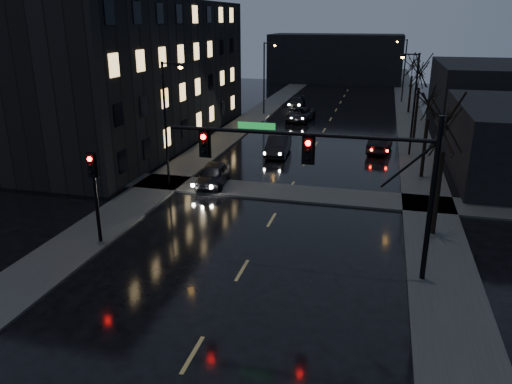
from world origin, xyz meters
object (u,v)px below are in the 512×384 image
Objects in this scene: oncoming_car_b at (278,146)px; lead_car at (380,144)px; oncoming_car_c at (300,114)px; oncoming_car_a at (213,175)px; oncoming_car_d at (297,102)px.

oncoming_car_b reaches higher than lead_car.
oncoming_car_b is 0.91× the size of oncoming_car_c.
oncoming_car_a reaches higher than lead_car.
oncoming_car_a is at bearing -93.55° from oncoming_car_d.
oncoming_car_a is 0.92× the size of oncoming_car_b.
oncoming_car_a is 0.84× the size of oncoming_car_c.
oncoming_car_b is 14.56m from oncoming_car_c.
oncoming_car_d is (-1.83, 8.62, -0.08)m from oncoming_car_c.
oncoming_car_c is 14.49m from lead_car.
oncoming_car_d is (-2.43, 23.16, -0.14)m from oncoming_car_b.
oncoming_car_d is at bearing 92.60° from oncoming_car_b.
oncoming_car_b is 1.08× the size of lead_car.
oncoming_car_d is 22.81m from lead_car.
lead_car is (7.95, 2.85, -0.06)m from oncoming_car_b.
oncoming_car_c reaches higher than oncoming_car_d.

